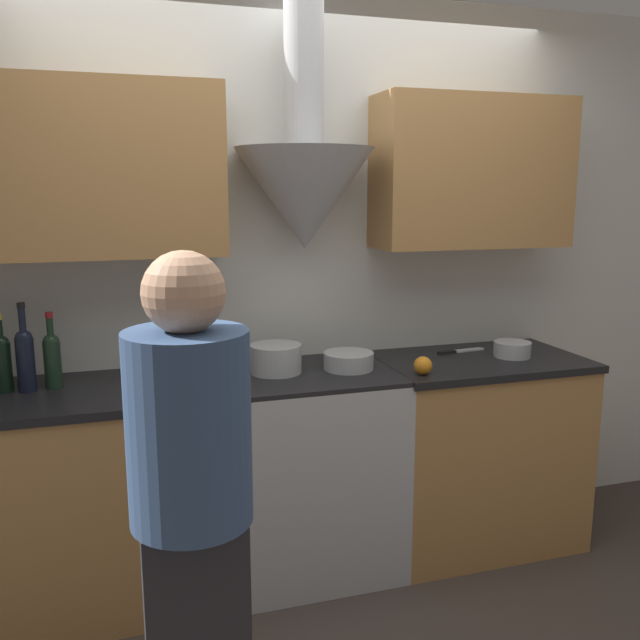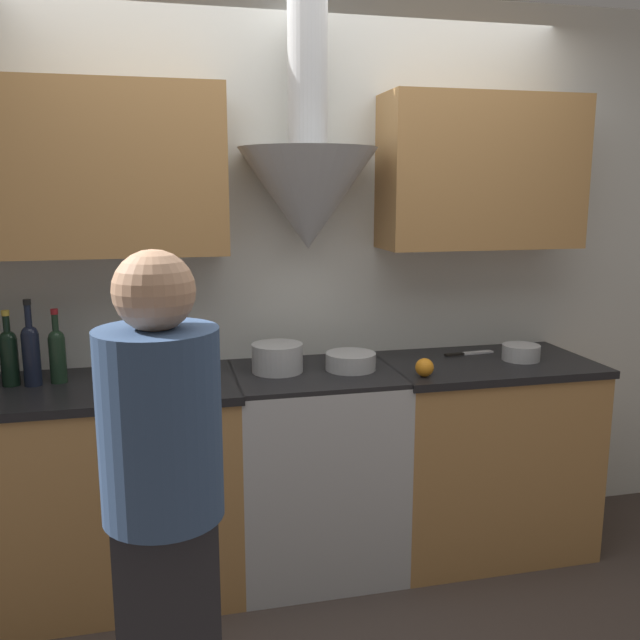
# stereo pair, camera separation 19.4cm
# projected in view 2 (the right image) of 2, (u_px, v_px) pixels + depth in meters

# --- Properties ---
(ground_plane) EXTENTS (12.00, 12.00, 0.00)m
(ground_plane) POSITION_uv_depth(u_px,v_px,m) (332.00, 602.00, 2.87)
(ground_plane) COLOR #423833
(wall_back) EXTENTS (8.40, 0.61, 2.60)m
(wall_back) POSITION_uv_depth(u_px,v_px,m) (278.00, 244.00, 3.12)
(wall_back) COLOR silver
(wall_back) RESTS_ON ground_plane
(counter_left) EXTENTS (1.62, 0.62, 0.93)m
(counter_left) POSITION_uv_depth(u_px,v_px,m) (45.00, 495.00, 2.82)
(counter_left) COLOR #B27F47
(counter_left) RESTS_ON ground_plane
(counter_right) EXTENTS (0.97, 0.62, 0.93)m
(counter_right) POSITION_uv_depth(u_px,v_px,m) (483.00, 454.00, 3.27)
(counter_right) COLOR #B27F47
(counter_right) RESTS_ON ground_plane
(stove_range) EXTENTS (0.72, 0.60, 0.93)m
(stove_range) POSITION_uv_depth(u_px,v_px,m) (315.00, 469.00, 3.09)
(stove_range) COLOR #B7BABC
(stove_range) RESTS_ON ground_plane
(wine_bottle_6) EXTENTS (0.07, 0.07, 0.31)m
(wine_bottle_6) POSITION_uv_depth(u_px,v_px,m) (9.00, 355.00, 2.76)
(wine_bottle_6) COLOR black
(wine_bottle_6) RESTS_ON counter_left
(wine_bottle_7) EXTENTS (0.07, 0.07, 0.36)m
(wine_bottle_7) POSITION_uv_depth(u_px,v_px,m) (31.00, 351.00, 2.76)
(wine_bottle_7) COLOR black
(wine_bottle_7) RESTS_ON counter_left
(wine_bottle_8) EXTENTS (0.07, 0.07, 0.31)m
(wine_bottle_8) POSITION_uv_depth(u_px,v_px,m) (57.00, 353.00, 2.80)
(wine_bottle_8) COLOR black
(wine_bottle_8) RESTS_ON counter_left
(stock_pot) EXTENTS (0.23, 0.23, 0.13)m
(stock_pot) POSITION_uv_depth(u_px,v_px,m) (277.00, 358.00, 2.98)
(stock_pot) COLOR #B7BABC
(stock_pot) RESTS_ON stove_range
(mixing_bowl) EXTENTS (0.22, 0.22, 0.08)m
(mixing_bowl) POSITION_uv_depth(u_px,v_px,m) (351.00, 361.00, 3.02)
(mixing_bowl) COLOR #B7BABC
(mixing_bowl) RESTS_ON stove_range
(orange_fruit) EXTENTS (0.08, 0.08, 0.08)m
(orange_fruit) POSITION_uv_depth(u_px,v_px,m) (425.00, 367.00, 2.91)
(orange_fruit) COLOR orange
(orange_fruit) RESTS_ON counter_right
(saucepan) EXTENTS (0.18, 0.18, 0.07)m
(saucepan) POSITION_uv_depth(u_px,v_px,m) (521.00, 352.00, 3.19)
(saucepan) COLOR #B7BABC
(saucepan) RESTS_ON counter_right
(chefs_knife) EXTENTS (0.26, 0.05, 0.01)m
(chefs_knife) POSITION_uv_depth(u_px,v_px,m) (469.00, 353.00, 3.31)
(chefs_knife) COLOR silver
(chefs_knife) RESTS_ON counter_right
(person_foreground_left) EXTENTS (0.32, 0.32, 1.58)m
(person_foreground_left) POSITION_uv_depth(u_px,v_px,m) (164.00, 513.00, 1.80)
(person_foreground_left) COLOR #28282D
(person_foreground_left) RESTS_ON ground_plane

